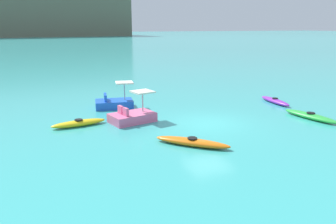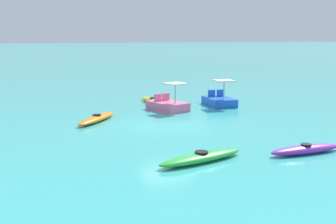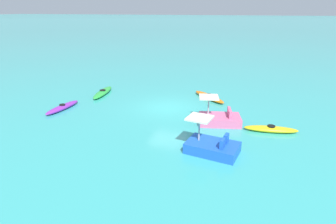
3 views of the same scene
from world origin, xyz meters
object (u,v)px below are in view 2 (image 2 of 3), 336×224
Objects in this scene: kayak_yellow at (153,101)px; pedal_boat_blue at (219,100)px; kayak_orange at (97,118)px; kayak_purple at (306,149)px; pedal_boat_pink at (168,105)px; kayak_green at (201,157)px.

kayak_yellow is 4.33m from pedal_boat_blue.
pedal_boat_blue is at bearing 100.58° from kayak_orange.
pedal_boat_pink is at bearing -176.13° from kayak_purple.
kayak_orange is 8.48m from pedal_boat_blue.
pedal_boat_blue reaches higher than kayak_green.
kayak_orange is at bearing -49.23° from kayak_yellow.
kayak_purple is 11.03m from pedal_boat_blue.
kayak_yellow is 0.99× the size of kayak_orange.
pedal_boat_pink is at bearing 161.25° from kayak_green.
kayak_yellow is at bearing 164.04° from kayak_green.
pedal_boat_pink is at bearing -87.59° from pedal_boat_blue.
pedal_boat_pink is (-10.47, -0.71, 0.17)m from kayak_purple.
pedal_boat_blue reaches higher than kayak_orange.
pedal_boat_pink is at bearing 106.70° from kayak_orange.
kayak_orange is (4.30, -4.99, -0.00)m from kayak_yellow.
kayak_green is 1.20× the size of kayak_orange.
kayak_green is 13.10m from kayak_yellow.
kayak_yellow is 2.92m from pedal_boat_pink.
kayak_green is at bearing -100.87° from kayak_purple.
pedal_boat_blue is 3.66m from pedal_boat_pink.
pedal_boat_blue is 0.98× the size of pedal_boat_pink.
kayak_green is 1.33× the size of pedal_boat_pink.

